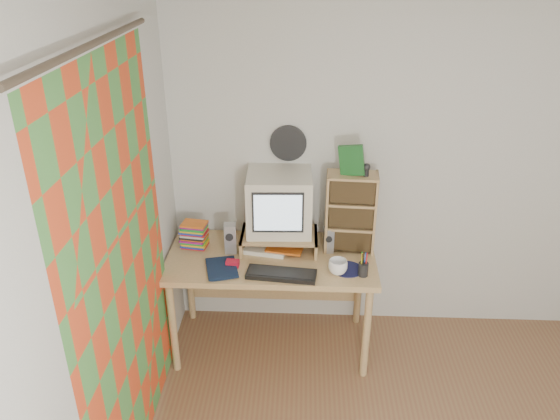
# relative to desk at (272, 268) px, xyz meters

# --- Properties ---
(back_wall) EXTENTS (3.50, 0.00, 3.50)m
(back_wall) POSITION_rel_desk_xyz_m (1.03, 0.31, 0.63)
(back_wall) COLOR silver
(back_wall) RESTS_ON floor
(left_wall) EXTENTS (0.00, 3.50, 3.50)m
(left_wall) POSITION_rel_desk_xyz_m (-0.72, -1.44, 0.63)
(left_wall) COLOR silver
(left_wall) RESTS_ON floor
(curtain) EXTENTS (0.00, 2.20, 2.20)m
(curtain) POSITION_rel_desk_xyz_m (-0.68, -0.96, 0.53)
(curtain) COLOR #D6431E
(curtain) RESTS_ON left_wall
(wall_disc) EXTENTS (0.25, 0.02, 0.25)m
(wall_disc) POSITION_rel_desk_xyz_m (0.10, 0.29, 0.81)
(wall_disc) COLOR black
(wall_disc) RESTS_ON back_wall
(desk) EXTENTS (1.40, 0.70, 0.75)m
(desk) POSITION_rel_desk_xyz_m (0.00, 0.00, 0.00)
(desk) COLOR tan
(desk) RESTS_ON floor
(monitor_riser) EXTENTS (0.52, 0.30, 0.12)m
(monitor_riser) POSITION_rel_desk_xyz_m (0.05, 0.04, 0.23)
(monitor_riser) COLOR tan
(monitor_riser) RESTS_ON desk
(crt_monitor) EXTENTS (0.45, 0.45, 0.41)m
(crt_monitor) POSITION_rel_desk_xyz_m (0.05, 0.09, 0.46)
(crt_monitor) COLOR beige
(crt_monitor) RESTS_ON monitor_riser
(speaker_left) EXTENTS (0.09, 0.09, 0.21)m
(speaker_left) POSITION_rel_desk_xyz_m (-0.28, -0.02, 0.24)
(speaker_left) COLOR #9F9FA4
(speaker_left) RESTS_ON desk
(speaker_right) EXTENTS (0.07, 0.07, 0.18)m
(speaker_right) POSITION_rel_desk_xyz_m (0.39, 0.01, 0.22)
(speaker_right) COLOR #9F9FA4
(speaker_right) RESTS_ON desk
(keyboard) EXTENTS (0.46, 0.20, 0.03)m
(keyboard) POSITION_rel_desk_xyz_m (0.08, -0.31, 0.15)
(keyboard) COLOR black
(keyboard) RESTS_ON desk
(dvd_stack) EXTENTS (0.18, 0.14, 0.24)m
(dvd_stack) POSITION_rel_desk_xyz_m (-0.54, 0.04, 0.25)
(dvd_stack) COLOR brown
(dvd_stack) RESTS_ON desk
(cd_rack) EXTENTS (0.34, 0.20, 0.55)m
(cd_rack) POSITION_rel_desk_xyz_m (0.53, 0.06, 0.41)
(cd_rack) COLOR tan
(cd_rack) RESTS_ON desk
(mug) EXTENTS (0.13, 0.13, 0.10)m
(mug) POSITION_rel_desk_xyz_m (0.44, -0.26, 0.18)
(mug) COLOR white
(mug) RESTS_ON desk
(diary) EXTENTS (0.27, 0.23, 0.05)m
(diary) POSITION_rel_desk_xyz_m (-0.40, -0.27, 0.16)
(diary) COLOR #0E1C36
(diary) RESTS_ON desk
(mousepad) EXTENTS (0.26, 0.26, 0.00)m
(mousepad) POSITION_rel_desk_xyz_m (0.50, -0.21, 0.14)
(mousepad) COLOR #121138
(mousepad) RESTS_ON desk
(pen_cup) EXTENTS (0.08, 0.08, 0.13)m
(pen_cup) POSITION_rel_desk_xyz_m (0.60, -0.28, 0.20)
(pen_cup) COLOR black
(pen_cup) RESTS_ON desk
(papers) EXTENTS (0.32, 0.26, 0.04)m
(papers) POSITION_rel_desk_xyz_m (0.01, 0.02, 0.15)
(papers) COLOR white
(papers) RESTS_ON desk
(red_box) EXTENTS (0.09, 0.06, 0.04)m
(red_box) POSITION_rel_desk_xyz_m (-0.24, -0.20, 0.16)
(red_box) COLOR #B51329
(red_box) RESTS_ON desk
(game_box) EXTENTS (0.16, 0.07, 0.20)m
(game_box) POSITION_rel_desk_xyz_m (0.51, 0.05, 0.79)
(game_box) COLOR #185620
(game_box) RESTS_ON cd_rack
(webcam) EXTENTS (0.06, 0.06, 0.09)m
(webcam) POSITION_rel_desk_xyz_m (0.61, 0.04, 0.73)
(webcam) COLOR black
(webcam) RESTS_ON cd_rack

